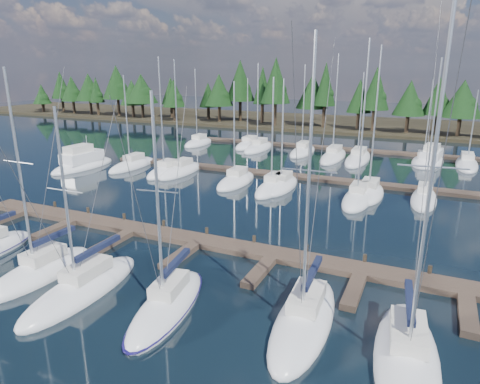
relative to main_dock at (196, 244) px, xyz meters
The scene contains 13 objects.
ground 12.65m from the main_dock, 90.00° to the left, with size 260.00×260.00×0.00m, color black.
far_shore 72.64m from the main_dock, 90.00° to the left, with size 220.00×30.00×0.60m, color black.
main_dock is the anchor object (origin of this frame).
back_docks 32.23m from the main_dock, 90.00° to the left, with size 50.00×21.80×0.40m.
front_sailboat_2 10.62m from the main_dock, 129.56° to the right, with size 2.78×8.09×13.73m.
front_sailboat_3 9.13m from the main_dock, 107.31° to the right, with size 2.94×9.38×11.79m.
front_sailboat_4 8.74m from the main_dock, 70.57° to the right, with size 3.89×8.88×12.68m.
front_sailboat_5 12.06m from the main_dock, 32.41° to the right, with size 3.30×9.48×15.22m.
front_sailboat_6 16.99m from the main_dock, 26.10° to the right, with size 3.79×9.83×16.82m.
back_sailboat_rows 27.53m from the main_dock, 89.75° to the left, with size 45.96×31.46×16.16m.
motor_yacht_left 31.15m from the main_dock, 148.64° to the left, with size 3.83×10.19×5.03m.
motor_yacht_right 40.89m from the main_dock, 67.86° to the left, with size 4.35×9.43×4.54m.
tree_line 63.46m from the main_dock, 93.35° to the left, with size 185.17×11.63×14.14m.
Camera 1 is at (15.14, -8.21, 12.97)m, focal length 32.00 mm.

